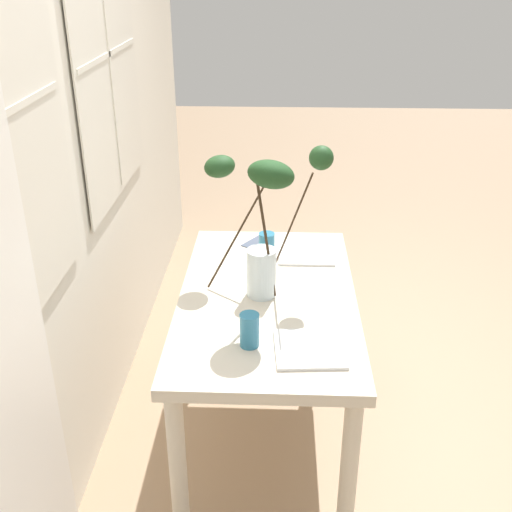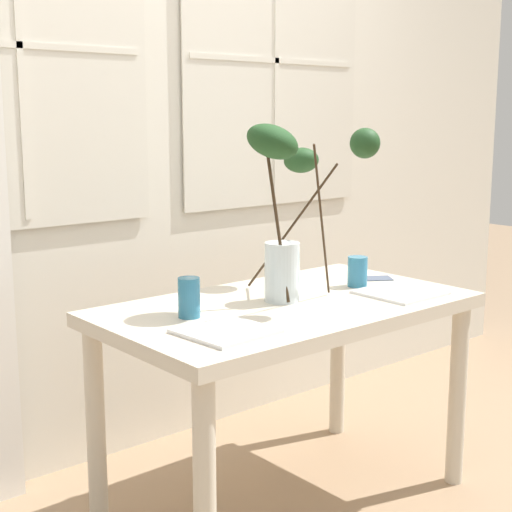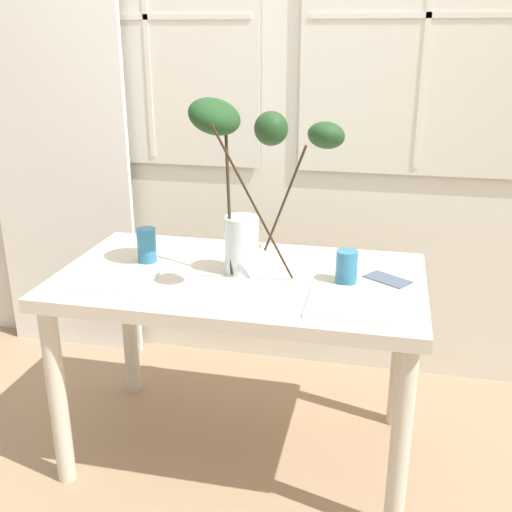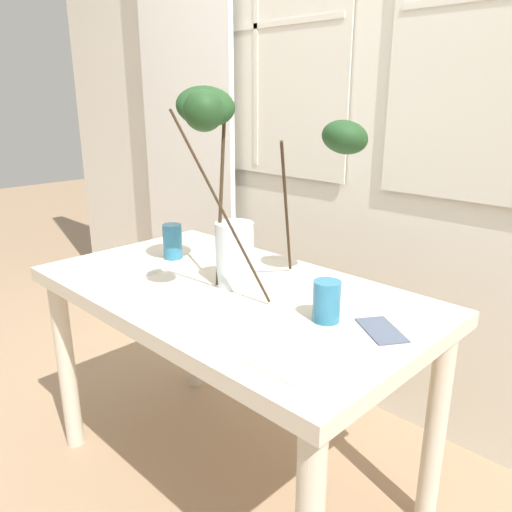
{
  "view_description": "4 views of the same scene",
  "coord_description": "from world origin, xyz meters",
  "views": [
    {
      "loc": [
        -2.29,
        -0.04,
        2.07
      ],
      "look_at": [
        0.06,
        0.05,
        0.91
      ],
      "focal_mm": 43.35,
      "sensor_mm": 36.0,
      "label": 1
    },
    {
      "loc": [
        -1.78,
        -1.93,
        1.41
      ],
      "look_at": [
        -0.07,
        0.09,
        0.92
      ],
      "focal_mm": 53.51,
      "sensor_mm": 36.0,
      "label": 2
    },
    {
      "loc": [
        0.5,
        -2.0,
        1.58
      ],
      "look_at": [
        0.06,
        -0.02,
        0.84
      ],
      "focal_mm": 42.82,
      "sensor_mm": 36.0,
      "label": 3
    },
    {
      "loc": [
        1.14,
        -1.03,
        1.35
      ],
      "look_at": [
        0.05,
        0.08,
        0.86
      ],
      "focal_mm": 35.39,
      "sensor_mm": 36.0,
      "label": 4
    }
  ],
  "objects": [
    {
      "name": "vase_with_branches",
      "position": [
        0.03,
        0.02,
        1.12
      ],
      "size": [
        0.58,
        0.61,
        0.66
      ],
      "color": "silver",
      "rests_on": "dining_table"
    },
    {
      "name": "drinking_glass_blue_right",
      "position": [
        0.38,
        0.01,
        0.82
      ],
      "size": [
        0.08,
        0.08,
        0.12
      ],
      "primitive_type": "cylinder",
      "color": "teal",
      "rests_on": "dining_table"
    },
    {
      "name": "plate_square_right",
      "position": [
        0.4,
        -0.18,
        0.76
      ],
      "size": [
        0.26,
        0.26,
        0.01
      ],
      "primitive_type": "cube",
      "rotation": [
        0.0,
        0.0,
        -0.0
      ],
      "color": "white",
      "rests_on": "dining_table"
    },
    {
      "name": "dining_table",
      "position": [
        0.0,
        0.0,
        0.66
      ],
      "size": [
        1.32,
        0.75,
        0.76
      ],
      "color": "beige",
      "rests_on": "ground"
    },
    {
      "name": "napkin_folded",
      "position": [
        0.53,
        0.07,
        0.76
      ],
      "size": [
        0.18,
        0.16,
        0.0
      ],
      "primitive_type": "cube",
      "rotation": [
        0.0,
        0.0,
        -0.6
      ],
      "color": "#4C566B",
      "rests_on": "dining_table"
    },
    {
      "name": "plate_square_left",
      "position": [
        -0.4,
        -0.16,
        0.76
      ],
      "size": [
        0.27,
        0.27,
        0.01
      ],
      "primitive_type": "cube",
      "rotation": [
        0.0,
        0.0,
        0.07
      ],
      "color": "white",
      "rests_on": "dining_table"
    },
    {
      "name": "curtain_sheer_side",
      "position": [
        -1.08,
        0.69,
        1.29
      ],
      "size": [
        0.73,
        0.03,
        2.57
      ],
      "primitive_type": "cube",
      "color": "white",
      "rests_on": "ground"
    },
    {
      "name": "ground",
      "position": [
        0.0,
        0.0,
        0.0
      ],
      "size": [
        14.0,
        14.0,
        0.0
      ],
      "primitive_type": "plane",
      "color": "#9E7F60"
    },
    {
      "name": "drinking_glass_blue_left",
      "position": [
        -0.38,
        0.06,
        0.82
      ],
      "size": [
        0.07,
        0.07,
        0.13
      ],
      "primitive_type": "cylinder",
      "color": "teal",
      "rests_on": "dining_table"
    },
    {
      "name": "back_wall_with_windows",
      "position": [
        -0.0,
        0.82,
        1.51
      ],
      "size": [
        4.9,
        0.14,
        3.0
      ],
      "color": "silver",
      "rests_on": "ground"
    }
  ]
}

